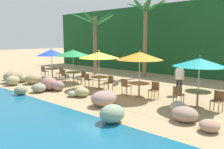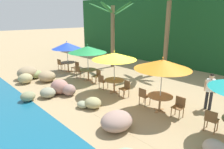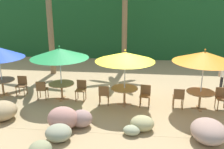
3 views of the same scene
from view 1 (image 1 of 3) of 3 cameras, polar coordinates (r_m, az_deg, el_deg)
ground_plane at (r=14.36m, az=-2.58°, el=-3.41°), size 120.00×120.00×0.00m
terrace_deck at (r=14.36m, az=-2.58°, el=-3.39°), size 18.00×5.20×0.01m
foliage_backdrop at (r=21.47m, az=14.38°, el=8.37°), size 28.00×2.40×6.00m
rock_seawall at (r=13.63m, az=-14.48°, el=-2.91°), size 15.34×3.26×0.85m
umbrella_blue at (r=18.59m, az=-14.71°, el=5.29°), size 2.24×2.24×2.36m
dining_table_blue at (r=18.72m, az=-14.55°, el=1.05°), size 1.10×1.10×0.74m
chair_blue_seaward at (r=18.14m, az=-12.62°, el=0.56°), size 0.45×0.46×0.87m
chair_blue_inland at (r=19.32m, az=-16.41°, el=0.90°), size 0.47×0.47×0.87m
umbrella_green at (r=16.23m, az=-9.60°, el=5.27°), size 2.46×2.46×2.40m
dining_table_green at (r=16.38m, az=-9.47°, el=0.16°), size 1.10×1.10×0.74m
chair_green_seaward at (r=15.79m, az=-7.32°, el=-0.47°), size 0.43×0.44×0.87m
chair_green_inland at (r=16.96m, az=-11.67°, el=0.04°), size 0.45×0.46×0.87m
umbrella_yellow at (r=14.01m, az=-3.26°, el=4.80°), size 2.40×2.40×2.36m
dining_table_yellow at (r=14.18m, az=-3.21°, el=-1.04°), size 1.10×1.10×0.74m
chair_yellow_seaward at (r=13.62m, az=-0.64°, el=-1.86°), size 0.46×0.47×0.87m
chair_yellow_inland at (r=14.69m, az=-5.96°, el=-1.13°), size 0.45×0.45×0.87m
umbrella_orange at (r=12.00m, az=6.83°, el=4.58°), size 2.41×2.41×2.47m
dining_table_orange at (r=12.20m, az=6.70°, el=-2.66°), size 1.10×1.10×0.74m
chair_orange_seaward at (r=11.88m, az=10.39°, el=-3.55°), size 0.43×0.44×0.87m
chair_orange_inland at (r=12.66m, az=3.35°, el=-2.67°), size 0.43×0.44×0.87m
umbrella_teal at (r=10.67m, az=20.78°, el=2.83°), size 2.27×2.27×2.31m
dining_table_teal at (r=10.89m, az=20.39°, el=-4.52°), size 1.10×1.10×0.74m
chair_teal_seaward at (r=10.63m, az=24.63°, el=-5.64°), size 0.47×0.48×0.87m
chair_teal_inland at (r=11.09m, az=16.01°, el=-4.62°), size 0.45×0.46×0.87m
palm_tree_nearest at (r=19.98m, az=-4.27°, el=10.02°), size 3.71×3.63×5.20m
palm_tree_second at (r=18.67m, az=8.32°, el=11.99°), size 3.22×3.23×5.97m
waiter_in_white at (r=12.98m, az=16.28°, el=-0.60°), size 0.52×0.37×1.70m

